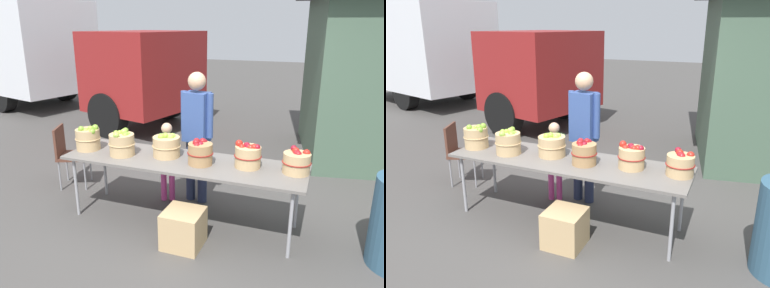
% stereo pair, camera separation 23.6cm
% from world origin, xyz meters
% --- Properties ---
extents(ground_plane, '(40.00, 40.00, 0.00)m').
position_xyz_m(ground_plane, '(0.00, 0.00, 0.00)').
color(ground_plane, '#474442').
extents(market_table, '(2.70, 0.76, 0.75)m').
position_xyz_m(market_table, '(0.00, 0.00, 0.71)').
color(market_table, slate).
rests_on(market_table, ground).
extents(apple_basket_green_0, '(0.30, 0.30, 0.31)m').
position_xyz_m(apple_basket_green_0, '(-1.20, -0.04, 0.89)').
color(apple_basket_green_0, tan).
rests_on(apple_basket_green_0, market_table).
extents(apple_basket_green_1, '(0.30, 0.30, 0.30)m').
position_xyz_m(apple_basket_green_1, '(-0.71, -0.07, 0.89)').
color(apple_basket_green_1, tan).
rests_on(apple_basket_green_1, market_table).
extents(apple_basket_green_2, '(0.33, 0.33, 0.28)m').
position_xyz_m(apple_basket_green_2, '(-0.22, 0.07, 0.87)').
color(apple_basket_green_2, tan).
rests_on(apple_basket_green_2, market_table).
extents(apple_basket_red_0, '(0.28, 0.28, 0.28)m').
position_xyz_m(apple_basket_red_0, '(0.22, -0.03, 0.88)').
color(apple_basket_red_0, '#A87F51').
rests_on(apple_basket_red_0, market_table).
extents(apple_basket_red_1, '(0.29, 0.29, 0.28)m').
position_xyz_m(apple_basket_red_1, '(0.71, 0.06, 0.88)').
color(apple_basket_red_1, tan).
rests_on(apple_basket_red_1, market_table).
extents(apple_basket_red_2, '(0.29, 0.29, 0.26)m').
position_xyz_m(apple_basket_red_2, '(1.21, 0.07, 0.87)').
color(apple_basket_red_2, tan).
rests_on(apple_basket_red_2, market_table).
extents(vendor_adult, '(0.43, 0.26, 1.65)m').
position_xyz_m(vendor_adult, '(-0.04, 0.57, 0.97)').
color(vendor_adult, '#262D4C').
rests_on(vendor_adult, ground).
extents(child_customer, '(0.26, 0.20, 1.03)m').
position_xyz_m(child_customer, '(-0.39, 0.44, 0.61)').
color(child_customer, '#CC3F8C').
rests_on(child_customer, ground).
extents(box_truck, '(7.99, 4.01, 2.75)m').
position_xyz_m(box_truck, '(-5.79, 4.42, 1.49)').
color(box_truck, silver).
rests_on(box_truck, ground).
extents(folding_chair, '(0.52, 0.52, 0.86)m').
position_xyz_m(folding_chair, '(-1.86, 0.38, 0.51)').
color(folding_chair, brown).
rests_on(folding_chair, ground).
extents(produce_crate, '(0.39, 0.39, 0.39)m').
position_xyz_m(produce_crate, '(0.20, -0.46, 0.19)').
color(produce_crate, tan).
rests_on(produce_crate, ground).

